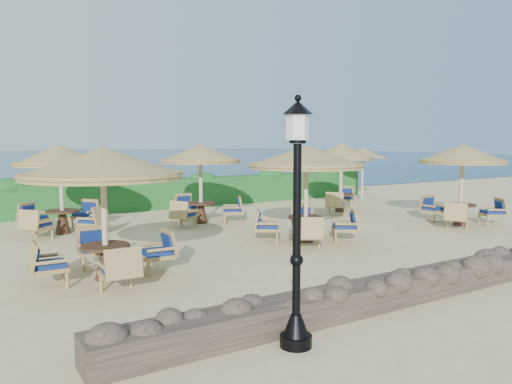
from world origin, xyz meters
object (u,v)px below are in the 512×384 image
object	(u,v)px
cafe_set_2	(462,168)
cafe_set_1	(306,173)
extra_parasol	(363,153)
cafe_set_5	(341,162)
cafe_set_4	(201,167)
lamp_post	(297,234)
cafe_set_3	(61,174)
cafe_set_0	(103,185)

from	to	relation	value
cafe_set_2	cafe_set_1	bearing A→B (deg)	174.78
extra_parasol	cafe_set_5	world-z (taller)	cafe_set_5
cafe_set_4	extra_parasol	bearing A→B (deg)	12.88
lamp_post	cafe_set_3	size ratio (longest dim) A/B	1.25
extra_parasol	cafe_set_1	size ratio (longest dim) A/B	0.76
cafe_set_2	cafe_set_4	size ratio (longest dim) A/B	1.00
extra_parasol	cafe_set_4	bearing A→B (deg)	-167.12
cafe_set_3	cafe_set_4	bearing A→B (deg)	-5.83
lamp_post	cafe_set_0	size ratio (longest dim) A/B	1.03
cafe_set_2	cafe_set_3	size ratio (longest dim) A/B	1.05
lamp_post	cafe_set_4	distance (m)	10.39
lamp_post	cafe_set_0	distance (m)	4.86
extra_parasol	cafe_set_0	distance (m)	15.74
cafe_set_0	extra_parasol	bearing A→B (deg)	27.80
cafe_set_5	cafe_set_1	bearing A→B (deg)	-140.07
extra_parasol	cafe_set_4	world-z (taller)	cafe_set_4
lamp_post	cafe_set_2	bearing A→B (deg)	25.84
lamp_post	cafe_set_3	distance (m)	10.37
cafe_set_4	cafe_set_1	bearing A→B (deg)	-75.58
cafe_set_4	cafe_set_5	size ratio (longest dim) A/B	1.04
cafe_set_2	lamp_post	bearing A→B (deg)	-154.16
cafe_set_0	cafe_set_2	bearing A→B (deg)	1.58
lamp_post	cafe_set_5	world-z (taller)	lamp_post
cafe_set_1	cafe_set_3	distance (m)	7.26
cafe_set_5	cafe_set_0	bearing A→B (deg)	-155.21
extra_parasol	cafe_set_2	size ratio (longest dim) A/B	0.87
extra_parasol	cafe_set_3	world-z (taller)	cafe_set_3
lamp_post	cafe_set_0	bearing A→B (deg)	105.80
lamp_post	extra_parasol	size ratio (longest dim) A/B	1.38
extra_parasol	cafe_set_0	bearing A→B (deg)	-152.20
cafe_set_3	cafe_set_5	xyz separation A→B (m)	(10.16, -0.85, 0.17)
cafe_set_1	cafe_set_2	bearing A→B (deg)	-5.22
cafe_set_4	cafe_set_3	bearing A→B (deg)	174.17
cafe_set_2	cafe_set_5	bearing A→B (deg)	105.35
cafe_set_0	cafe_set_4	bearing A→B (deg)	48.73
extra_parasol	cafe_set_5	size ratio (longest dim) A/B	0.91
cafe_set_0	cafe_set_1	bearing A→B (deg)	8.62
cafe_set_1	cafe_set_3	xyz separation A→B (m)	(-5.46, 4.78, -0.13)
lamp_post	cafe_set_1	world-z (taller)	lamp_post
cafe_set_0	cafe_set_1	world-z (taller)	same
lamp_post	cafe_set_0	xyz separation A→B (m)	(-1.32, 4.66, 0.37)
extra_parasol	cafe_set_2	xyz separation A→B (m)	(-2.32, -7.02, -0.28)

